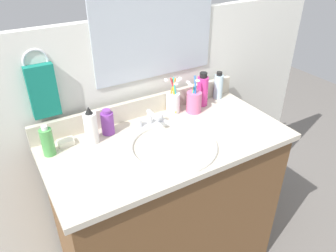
{
  "coord_description": "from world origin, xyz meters",
  "views": [
    {
      "loc": [
        -0.6,
        -1.0,
        1.62
      ],
      "look_at": [
        -0.0,
        0.0,
        0.91
      ],
      "focal_mm": 35.01,
      "sensor_mm": 36.0,
      "label": 1
    }
  ],
  "objects_px": {
    "bottle_soap_pink": "(202,90)",
    "soap_bar": "(66,142)",
    "bottle_gel_clear": "(218,86)",
    "cup_pink": "(194,102)",
    "hand_towel": "(43,91)",
    "bottle_toner_green": "(47,142)",
    "cup_white_ceramic": "(173,102)",
    "faucet": "(150,121)",
    "bottle_cream_purple": "(107,123)",
    "bottle_lotion_white": "(91,127)"
  },
  "relations": [
    {
      "from": "hand_towel",
      "to": "bottle_toner_green",
      "type": "relative_size",
      "value": 1.66
    },
    {
      "from": "hand_towel",
      "to": "cup_white_ceramic",
      "type": "bearing_deg",
      "value": -7.21
    },
    {
      "from": "faucet",
      "to": "cup_white_ceramic",
      "type": "xyz_separation_m",
      "value": [
        0.16,
        0.06,
        0.03
      ]
    },
    {
      "from": "bottle_gel_clear",
      "to": "cup_pink",
      "type": "height_order",
      "value": "cup_pink"
    },
    {
      "from": "bottle_cream_purple",
      "to": "hand_towel",
      "type": "bearing_deg",
      "value": 157.99
    },
    {
      "from": "bottle_lotion_white",
      "to": "cup_white_ceramic",
      "type": "bearing_deg",
      "value": 6.56
    },
    {
      "from": "cup_pink",
      "to": "bottle_toner_green",
      "type": "bearing_deg",
      "value": 179.97
    },
    {
      "from": "bottle_cream_purple",
      "to": "bottle_gel_clear",
      "type": "height_order",
      "value": "bottle_gel_clear"
    },
    {
      "from": "hand_towel",
      "to": "bottle_gel_clear",
      "type": "bearing_deg",
      "value": -3.7
    },
    {
      "from": "bottle_soap_pink",
      "to": "cup_white_ceramic",
      "type": "distance_m",
      "value": 0.17
    },
    {
      "from": "faucet",
      "to": "soap_bar",
      "type": "height_order",
      "value": "faucet"
    },
    {
      "from": "hand_towel",
      "to": "faucet",
      "type": "xyz_separation_m",
      "value": [
        0.41,
        -0.13,
        -0.19
      ]
    },
    {
      "from": "faucet",
      "to": "cup_pink",
      "type": "xyz_separation_m",
      "value": [
        0.25,
        0.01,
        0.03
      ]
    },
    {
      "from": "bottle_toner_green",
      "to": "bottle_gel_clear",
      "type": "height_order",
      "value": "bottle_gel_clear"
    },
    {
      "from": "hand_towel",
      "to": "cup_white_ceramic",
      "type": "xyz_separation_m",
      "value": [
        0.57,
        -0.07,
        -0.16
      ]
    },
    {
      "from": "bottle_lotion_white",
      "to": "cup_white_ceramic",
      "type": "xyz_separation_m",
      "value": [
        0.43,
        0.05,
        -0.02
      ]
    },
    {
      "from": "bottle_toner_green",
      "to": "bottle_soap_pink",
      "type": "xyz_separation_m",
      "value": [
        0.78,
        0.04,
        0.02
      ]
    },
    {
      "from": "bottle_cream_purple",
      "to": "cup_pink",
      "type": "distance_m",
      "value": 0.44
    },
    {
      "from": "bottle_gel_clear",
      "to": "cup_pink",
      "type": "xyz_separation_m",
      "value": [
        -0.2,
        -0.06,
        -0.01
      ]
    },
    {
      "from": "bottle_cream_purple",
      "to": "soap_bar",
      "type": "bearing_deg",
      "value": 178.55
    },
    {
      "from": "bottle_cream_purple",
      "to": "soap_bar",
      "type": "xyz_separation_m",
      "value": [
        -0.19,
        0.0,
        -0.04
      ]
    },
    {
      "from": "faucet",
      "to": "bottle_soap_pink",
      "type": "relative_size",
      "value": 0.91
    },
    {
      "from": "hand_towel",
      "to": "bottle_soap_pink",
      "type": "distance_m",
      "value": 0.75
    },
    {
      "from": "bottle_toner_green",
      "to": "hand_towel",
      "type": "bearing_deg",
      "value": 71.19
    },
    {
      "from": "bottle_gel_clear",
      "to": "hand_towel",
      "type": "bearing_deg",
      "value": 176.3
    },
    {
      "from": "bottle_soap_pink",
      "to": "bottle_gel_clear",
      "type": "bearing_deg",
      "value": 10.68
    },
    {
      "from": "cup_pink",
      "to": "soap_bar",
      "type": "xyz_separation_m",
      "value": [
        -0.62,
        0.03,
        -0.04
      ]
    },
    {
      "from": "bottle_cream_purple",
      "to": "cup_white_ceramic",
      "type": "height_order",
      "value": "cup_white_ceramic"
    },
    {
      "from": "hand_towel",
      "to": "soap_bar",
      "type": "xyz_separation_m",
      "value": [
        0.03,
        -0.08,
        -0.21
      ]
    },
    {
      "from": "bottle_gel_clear",
      "to": "bottle_cream_purple",
      "type": "bearing_deg",
      "value": -176.91
    },
    {
      "from": "soap_bar",
      "to": "bottle_gel_clear",
      "type": "bearing_deg",
      "value": 2.06
    },
    {
      "from": "faucet",
      "to": "bottle_gel_clear",
      "type": "xyz_separation_m",
      "value": [
        0.45,
        0.08,
        0.04
      ]
    },
    {
      "from": "cup_white_ceramic",
      "to": "cup_pink",
      "type": "bearing_deg",
      "value": -27.34
    },
    {
      "from": "bottle_soap_pink",
      "to": "cup_white_ceramic",
      "type": "xyz_separation_m",
      "value": [
        -0.17,
        0.01,
        -0.02
      ]
    },
    {
      "from": "bottle_soap_pink",
      "to": "soap_bar",
      "type": "relative_size",
      "value": 2.74
    },
    {
      "from": "cup_pink",
      "to": "bottle_soap_pink",
      "type": "bearing_deg",
      "value": 27.29
    },
    {
      "from": "bottle_gel_clear",
      "to": "soap_bar",
      "type": "bearing_deg",
      "value": -177.94
    },
    {
      "from": "soap_bar",
      "to": "cup_pink",
      "type": "bearing_deg",
      "value": -3.09
    },
    {
      "from": "cup_white_ceramic",
      "to": "faucet",
      "type": "bearing_deg",
      "value": -159.15
    },
    {
      "from": "bottle_gel_clear",
      "to": "bottle_soap_pink",
      "type": "bearing_deg",
      "value": -169.32
    },
    {
      "from": "bottle_soap_pink",
      "to": "soap_bar",
      "type": "bearing_deg",
      "value": -179.43
    },
    {
      "from": "cup_white_ceramic",
      "to": "cup_pink",
      "type": "distance_m",
      "value": 0.1
    },
    {
      "from": "faucet",
      "to": "cup_pink",
      "type": "distance_m",
      "value": 0.25
    },
    {
      "from": "bottle_soap_pink",
      "to": "cup_pink",
      "type": "height_order",
      "value": "cup_pink"
    },
    {
      "from": "cup_pink",
      "to": "soap_bar",
      "type": "height_order",
      "value": "cup_pink"
    },
    {
      "from": "bottle_toner_green",
      "to": "bottle_gel_clear",
      "type": "bearing_deg",
      "value": 4.01
    },
    {
      "from": "cup_white_ceramic",
      "to": "cup_pink",
      "type": "height_order",
      "value": "cup_pink"
    },
    {
      "from": "bottle_toner_green",
      "to": "bottle_soap_pink",
      "type": "distance_m",
      "value": 0.78
    },
    {
      "from": "faucet",
      "to": "bottle_lotion_white",
      "type": "relative_size",
      "value": 0.96
    },
    {
      "from": "hand_towel",
      "to": "bottle_toner_green",
      "type": "bearing_deg",
      "value": -108.81
    }
  ]
}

